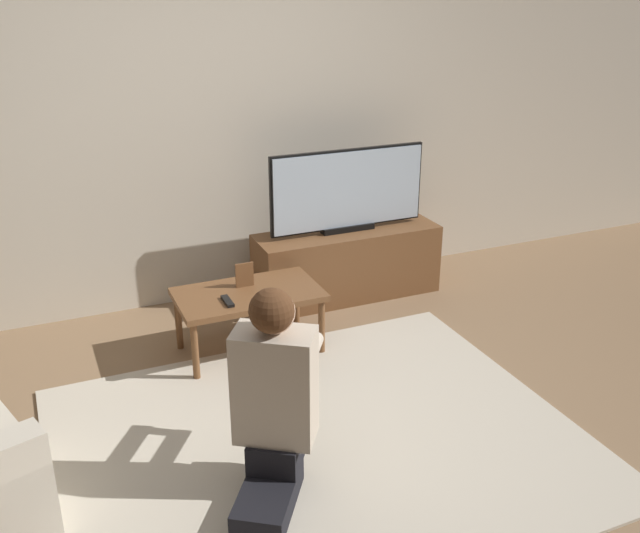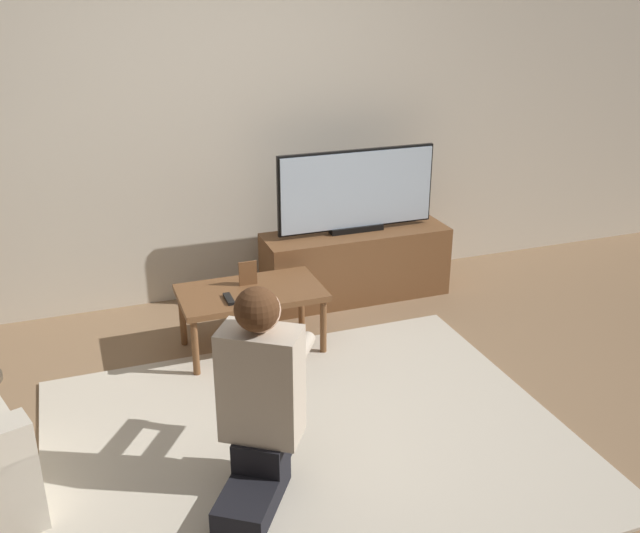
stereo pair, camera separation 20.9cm
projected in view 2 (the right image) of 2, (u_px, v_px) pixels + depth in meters
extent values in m
plane|color=#896B4C|center=(311.00, 443.00, 3.48)|extent=(10.00, 10.00, 0.00)
cube|color=beige|center=(212.00, 110.00, 4.67)|extent=(10.00, 0.06, 2.60)
cube|color=beige|center=(311.00, 442.00, 3.48)|extent=(2.50, 2.05, 0.02)
cube|color=brown|center=(356.00, 264.00, 4.99)|extent=(1.30, 0.39, 0.49)
cube|color=black|center=(356.00, 229.00, 4.88)|extent=(0.38, 0.08, 0.04)
cube|color=black|center=(357.00, 189.00, 4.79)|extent=(1.11, 0.03, 0.54)
cube|color=silver|center=(357.00, 190.00, 4.78)|extent=(1.08, 0.04, 0.51)
cube|color=brown|center=(251.00, 293.00, 4.22)|extent=(0.85, 0.49, 0.04)
cylinder|color=brown|center=(195.00, 349.00, 4.00)|extent=(0.04, 0.04, 0.36)
cylinder|color=brown|center=(323.00, 327.00, 4.24)|extent=(0.04, 0.04, 0.36)
cylinder|color=brown|center=(183.00, 318.00, 4.35)|extent=(0.04, 0.04, 0.36)
cylinder|color=brown|center=(301.00, 300.00, 4.59)|extent=(0.04, 0.04, 0.36)
cube|color=black|center=(252.00, 495.00, 3.03)|extent=(0.42, 0.48, 0.11)
cube|color=black|center=(263.00, 448.00, 3.13)|extent=(0.32, 0.32, 0.14)
cube|color=#C1B29E|center=(261.00, 384.00, 3.01)|extent=(0.39, 0.36, 0.51)
sphere|color=#DBAD8E|center=(258.00, 310.00, 2.88)|extent=(0.18, 0.18, 0.18)
sphere|color=#4C2D19|center=(257.00, 309.00, 2.85)|extent=(0.19, 0.19, 0.19)
cube|color=black|center=(286.00, 339.00, 3.33)|extent=(0.13, 0.11, 0.04)
cylinder|color=#C1B29E|center=(300.00, 353.00, 3.20)|extent=(0.23, 0.29, 0.07)
cylinder|color=#C1B29E|center=(257.00, 348.00, 3.25)|extent=(0.23, 0.29, 0.07)
cube|color=brown|center=(248.00, 273.00, 4.26)|extent=(0.11, 0.01, 0.15)
cube|color=black|center=(229.00, 299.00, 4.08)|extent=(0.04, 0.15, 0.02)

